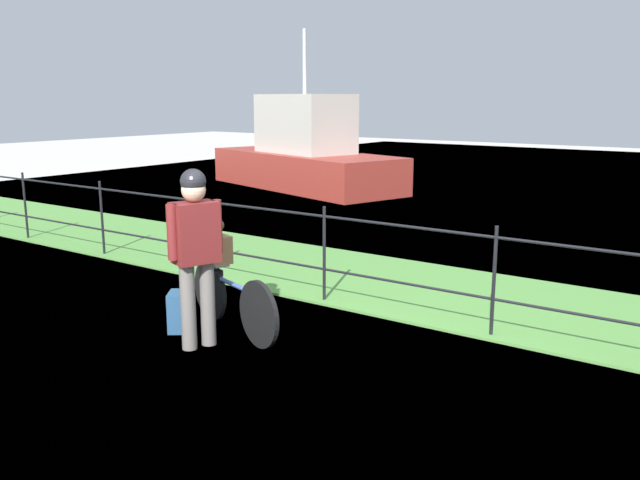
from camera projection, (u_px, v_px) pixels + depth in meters
name	position (u px, v px, depth m)	size (l,w,h in m)	color
ground_plane	(282.00, 383.00, 5.51)	(60.00, 60.00, 0.00)	beige
grass_strip	(444.00, 293.00, 7.99)	(27.00, 2.40, 0.03)	#569342
harbor_water	(620.00, 198.00, 15.58)	(30.00, 30.00, 0.00)	#60849E
iron_fence	(402.00, 259.00, 7.00)	(18.04, 0.04, 1.11)	black
bicycle_main	(232.00, 299.00, 6.65)	(1.57, 0.57, 0.65)	black
wooden_crate	(214.00, 249.00, 6.84)	(0.33, 0.26, 0.28)	olive
terrier_dog	(214.00, 228.00, 6.77)	(0.32, 0.22, 0.18)	#4C3D2D
cyclist_person	(196.00, 243.00, 6.12)	(0.37, 0.52, 1.68)	slate
backpack_on_paving	(178.00, 311.00, 6.72)	(0.28, 0.18, 0.40)	#28517A
moored_boat_near	(305.00, 155.00, 17.30)	(6.11, 3.69, 3.99)	#9E3328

